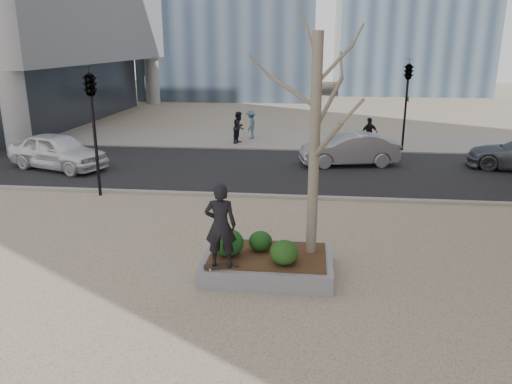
# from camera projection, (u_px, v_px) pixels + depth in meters

# --- Properties ---
(ground) EXTENTS (120.00, 120.00, 0.00)m
(ground) POSITION_uv_depth(u_px,v_px,m) (226.00, 271.00, 11.90)
(ground) COLOR tan
(ground) RESTS_ON ground
(street) EXTENTS (60.00, 8.00, 0.02)m
(street) POSITION_uv_depth(u_px,v_px,m) (265.00, 169.00, 21.42)
(street) COLOR black
(street) RESTS_ON ground
(far_sidewalk) EXTENTS (60.00, 6.00, 0.02)m
(far_sidewalk) POSITION_uv_depth(u_px,v_px,m) (277.00, 139.00, 28.08)
(far_sidewalk) COLOR gray
(far_sidewalk) RESTS_ON ground
(planter) EXTENTS (3.00, 2.00, 0.45)m
(planter) POSITION_uv_depth(u_px,v_px,m) (268.00, 265.00, 11.73)
(planter) COLOR gray
(planter) RESTS_ON ground
(planter_mulch) EXTENTS (2.70, 1.70, 0.04)m
(planter_mulch) POSITION_uv_depth(u_px,v_px,m) (268.00, 255.00, 11.66)
(planter_mulch) COLOR #382314
(planter_mulch) RESTS_ON planter
(sycamore_tree) EXTENTS (2.80, 2.80, 6.60)m
(sycamore_tree) POSITION_uv_depth(u_px,v_px,m) (316.00, 112.00, 10.88)
(sycamore_tree) COLOR gray
(sycamore_tree) RESTS_ON planter_mulch
(shrub_left) EXTENTS (0.73, 0.73, 0.62)m
(shrub_left) POSITION_uv_depth(u_px,v_px,m) (228.00, 243.00, 11.54)
(shrub_left) COLOR #143F17
(shrub_left) RESTS_ON planter_mulch
(shrub_middle) EXTENTS (0.56, 0.56, 0.47)m
(shrub_middle) POSITION_uv_depth(u_px,v_px,m) (260.00, 241.00, 11.82)
(shrub_middle) COLOR #133E14
(shrub_middle) RESTS_ON planter_mulch
(shrub_right) EXTENTS (0.65, 0.65, 0.55)m
(shrub_right) POSITION_uv_depth(u_px,v_px,m) (284.00, 253.00, 11.08)
(shrub_right) COLOR #163F14
(shrub_right) RESTS_ON planter_mulch
(skateboard) EXTENTS (0.80, 0.41, 0.08)m
(skateboard) POSITION_uv_depth(u_px,v_px,m) (221.00, 267.00, 11.02)
(skateboard) COLOR black
(skateboard) RESTS_ON planter
(skateboarder) EXTENTS (0.71, 0.49, 1.88)m
(skateboarder) POSITION_uv_depth(u_px,v_px,m) (220.00, 225.00, 10.74)
(skateboarder) COLOR black
(skateboarder) RESTS_ON skateboard
(police_car) EXTENTS (4.85, 3.20, 1.53)m
(police_car) POSITION_uv_depth(u_px,v_px,m) (58.00, 151.00, 21.27)
(police_car) COLOR white
(police_car) RESTS_ON street
(car_silver) EXTENTS (4.47, 2.26, 1.41)m
(car_silver) POSITION_uv_depth(u_px,v_px,m) (349.00, 149.00, 21.93)
(car_silver) COLOR gray
(car_silver) RESTS_ON street
(pedestrian_a) EXTENTS (0.83, 0.96, 1.68)m
(pedestrian_a) POSITION_uv_depth(u_px,v_px,m) (239.00, 127.00, 26.70)
(pedestrian_a) COLOR black
(pedestrian_a) RESTS_ON far_sidewalk
(pedestrian_b) EXTENTS (0.68, 1.07, 1.58)m
(pedestrian_b) POSITION_uv_depth(u_px,v_px,m) (251.00, 124.00, 27.95)
(pedestrian_b) COLOR #476581
(pedestrian_b) RESTS_ON far_sidewalk
(pedestrian_c) EXTENTS (1.01, 0.74, 1.60)m
(pedestrian_c) POSITION_uv_depth(u_px,v_px,m) (369.00, 133.00, 25.19)
(pedestrian_c) COLOR black
(pedestrian_c) RESTS_ON far_sidewalk
(traffic_light_near) EXTENTS (0.60, 2.48, 4.50)m
(traffic_light_near) POSITION_uv_depth(u_px,v_px,m) (95.00, 133.00, 17.16)
(traffic_light_near) COLOR black
(traffic_light_near) RESTS_ON ground
(traffic_light_far) EXTENTS (0.60, 2.48, 4.50)m
(traffic_light_far) POSITION_uv_depth(u_px,v_px,m) (406.00, 106.00, 24.46)
(traffic_light_far) COLOR black
(traffic_light_far) RESTS_ON ground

